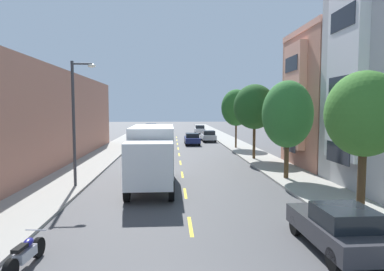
# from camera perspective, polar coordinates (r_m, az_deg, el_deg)

# --- Properties ---
(ground_plane) EXTENTS (160.00, 160.00, 0.00)m
(ground_plane) POSITION_cam_1_polar(r_m,az_deg,el_deg) (35.66, -2.30, -2.59)
(ground_plane) COLOR #424244
(sidewalk_left) EXTENTS (3.20, 120.00, 0.14)m
(sidewalk_left) POSITION_cam_1_polar(r_m,az_deg,el_deg) (34.27, -14.21, -2.90)
(sidewalk_left) COLOR #99968E
(sidewalk_left) RESTS_ON ground_plane
(sidewalk_right) EXTENTS (3.20, 120.00, 0.14)m
(sidewalk_right) POSITION_cam_1_polar(r_m,az_deg,el_deg) (34.55, 9.64, -2.77)
(sidewalk_right) COLOR #99968E
(sidewalk_right) RESTS_ON ground_plane
(lane_centerline_dashes) EXTENTS (0.14, 47.20, 0.01)m
(lane_centerline_dashes) POSITION_cam_1_polar(r_m,az_deg,el_deg) (30.21, -2.10, -3.88)
(lane_centerline_dashes) COLOR yellow
(lane_centerline_dashes) RESTS_ON ground_plane
(townhouse_third_terracotta) EXTENTS (10.88, 7.19, 10.34)m
(townhouse_third_terracotta) POSITION_cam_1_polar(r_m,az_deg,el_deg) (28.56, 27.00, 5.14)
(townhouse_third_terracotta) COLOR #B27560
(townhouse_third_terracotta) RESTS_ON ground_plane
(street_tree_nearest) EXTENTS (2.81, 2.81, 5.69)m
(street_tree_nearest) POSITION_cam_1_polar(r_m,az_deg,el_deg) (13.93, 27.15, 3.18)
(street_tree_nearest) COLOR #47331E
(street_tree_nearest) RESTS_ON sidewalk_right
(street_tree_second) EXTENTS (3.09, 3.09, 6.03)m
(street_tree_second) POSITION_cam_1_polar(r_m,az_deg,el_deg) (21.46, 15.87, 3.46)
(street_tree_second) COLOR #47331E
(street_tree_second) RESTS_ON sidewalk_right
(street_tree_third) EXTENTS (3.58, 3.58, 6.39)m
(street_tree_third) POSITION_cam_1_polar(r_m,az_deg,el_deg) (29.38, 10.56, 4.80)
(street_tree_third) COLOR #47331E
(street_tree_third) RESTS_ON sidewalk_right
(street_tree_farthest) EXTENTS (3.28, 3.28, 6.43)m
(street_tree_farthest) POSITION_cam_1_polar(r_m,az_deg,el_deg) (37.45, 7.51, 4.70)
(street_tree_farthest) COLOR #47331E
(street_tree_farthest) RESTS_ON sidewalk_right
(street_lamp) EXTENTS (1.35, 0.28, 6.89)m
(street_lamp) POSITION_cam_1_polar(r_m,az_deg,el_deg) (19.63, -19.03, 3.41)
(street_lamp) COLOR #38383D
(street_lamp) RESTS_ON sidewalk_left
(delivery_box_truck) EXTENTS (2.45, 7.42, 3.41)m
(delivery_box_truck) POSITION_cam_1_polar(r_m,az_deg,el_deg) (19.15, -6.76, -3.01)
(delivery_box_truck) COLOR white
(delivery_box_truck) RESTS_ON ground_plane
(parked_hatchback_charcoal) EXTENTS (1.83, 4.04, 1.50)m
(parked_hatchback_charcoal) POSITION_cam_1_polar(r_m,az_deg,el_deg) (11.71, 23.52, -14.14)
(parked_hatchback_charcoal) COLOR #333338
(parked_hatchback_charcoal) RESTS_ON ground_plane
(parked_suv_teal) EXTENTS (1.97, 4.81, 1.93)m
(parked_suv_teal) POSITION_cam_1_polar(r_m,az_deg,el_deg) (56.87, -6.96, 1.04)
(parked_suv_teal) COLOR #195B60
(parked_suv_teal) RESTS_ON ground_plane
(parked_pickup_champagne) EXTENTS (2.05, 5.32, 1.73)m
(parked_pickup_champagne) POSITION_cam_1_polar(r_m,az_deg,el_deg) (40.44, -8.49, -0.61)
(parked_pickup_champagne) COLOR tan
(parked_pickup_champagne) RESTS_ON ground_plane
(parked_hatchback_white) EXTENTS (1.84, 4.04, 1.50)m
(parked_hatchback_white) POSITION_cam_1_polar(r_m,az_deg,el_deg) (60.25, 1.32, 1.05)
(parked_hatchback_white) COLOR silver
(parked_hatchback_white) RESTS_ON ground_plane
(parked_hatchback_silver) EXTENTS (1.81, 4.03, 1.50)m
(parked_hatchback_silver) POSITION_cam_1_polar(r_m,az_deg,el_deg) (45.55, 2.79, -0.08)
(parked_hatchback_silver) COLOR #B2B5BA
(parked_hatchback_silver) RESTS_ON ground_plane
(parked_sedan_forest) EXTENTS (1.93, 4.55, 1.43)m
(parked_sedan_forest) POSITION_cam_1_polar(r_m,az_deg,el_deg) (48.23, -7.59, 0.13)
(parked_sedan_forest) COLOR #194C28
(parked_sedan_forest) RESTS_ON ground_plane
(moving_navy_sedan) EXTENTS (1.80, 4.50, 1.43)m
(moving_navy_sedan) POSITION_cam_1_polar(r_m,az_deg,el_deg) (41.61, 0.01, -0.53)
(moving_navy_sedan) COLOR navy
(moving_navy_sedan) RESTS_ON ground_plane
(parked_motorcycle) EXTENTS (0.62, 2.05, 0.90)m
(parked_motorcycle) POSITION_cam_1_polar(r_m,az_deg,el_deg) (10.90, -26.39, -17.60)
(parked_motorcycle) COLOR black
(parked_motorcycle) RESTS_ON ground_plane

